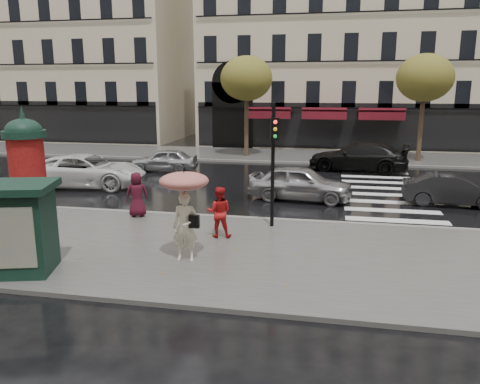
% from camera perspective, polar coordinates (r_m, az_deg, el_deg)
% --- Properties ---
extents(ground, '(160.00, 160.00, 0.00)m').
position_cam_1_polar(ground, '(14.06, -4.36, -6.67)').
color(ground, black).
rests_on(ground, ground).
extents(near_sidewalk, '(90.00, 7.00, 0.12)m').
position_cam_1_polar(near_sidewalk, '(13.59, -4.93, -7.12)').
color(near_sidewalk, '#474744').
rests_on(near_sidewalk, ground).
extents(far_sidewalk, '(90.00, 6.00, 0.12)m').
position_cam_1_polar(far_sidewalk, '(32.30, 4.59, 4.47)').
color(far_sidewalk, '#474744').
rests_on(far_sidewalk, ground).
extents(near_kerb, '(90.00, 0.25, 0.14)m').
position_cam_1_polar(near_kerb, '(16.81, -1.67, -3.13)').
color(near_kerb, slate).
rests_on(near_kerb, ground).
extents(far_kerb, '(90.00, 0.25, 0.14)m').
position_cam_1_polar(far_kerb, '(29.36, 3.92, 3.68)').
color(far_kerb, slate).
rests_on(far_kerb, ground).
extents(zebra_crossing, '(3.60, 11.75, 0.01)m').
position_cam_1_polar(zebra_crossing, '(22.98, 16.86, 0.47)').
color(zebra_crossing, silver).
rests_on(zebra_crossing, ground).
extents(bldg_far_corner, '(26.00, 14.00, 22.90)m').
position_cam_1_polar(bldg_far_corner, '(43.36, 15.16, 21.11)').
color(bldg_far_corner, '#B7A88C').
rests_on(bldg_far_corner, ground).
extents(bldg_far_left, '(24.00, 14.00, 22.90)m').
position_cam_1_polar(bldg_far_left, '(50.28, -20.90, 19.51)').
color(bldg_far_left, '#B7A88C').
rests_on(bldg_far_left, ground).
extents(tree_far_left, '(3.40, 3.40, 6.64)m').
position_cam_1_polar(tree_far_left, '(31.28, 0.80, 13.63)').
color(tree_far_left, '#38281C').
rests_on(tree_far_left, ground).
extents(tree_far_right, '(3.40, 3.40, 6.64)m').
position_cam_1_polar(tree_far_right, '(31.25, 21.60, 12.77)').
color(tree_far_right, '#38281C').
rests_on(tree_far_right, ground).
extents(woman_umbrella, '(1.28, 1.28, 2.47)m').
position_cam_1_polar(woman_umbrella, '(12.27, -6.76, -1.10)').
color(woman_umbrella, beige).
rests_on(woman_umbrella, near_sidewalk).
extents(woman_red, '(0.84, 0.69, 1.58)m').
position_cam_1_polar(woman_red, '(14.35, -2.57, -2.44)').
color(woman_red, red).
rests_on(woman_red, near_sidewalk).
extents(man_burgundy, '(0.92, 0.77, 1.61)m').
position_cam_1_polar(man_burgundy, '(17.00, -12.45, -0.28)').
color(man_burgundy, '#410D1B').
rests_on(man_burgundy, near_sidewalk).
extents(morris_column, '(1.46, 1.46, 3.92)m').
position_cam_1_polar(morris_column, '(18.11, -24.54, 3.11)').
color(morris_column, black).
rests_on(morris_column, near_sidewalk).
extents(traffic_light, '(0.30, 0.40, 4.05)m').
position_cam_1_polar(traffic_light, '(15.09, 4.09, 4.75)').
color(traffic_light, black).
rests_on(traffic_light, near_sidewalk).
extents(newsstand, '(2.23, 2.03, 2.26)m').
position_cam_1_polar(newsstand, '(12.78, -25.55, -3.87)').
color(newsstand, black).
rests_on(newsstand, near_sidewalk).
extents(car_silver, '(4.46, 2.20, 1.46)m').
position_cam_1_polar(car_silver, '(19.72, 7.36, 1.12)').
color(car_silver, '#9E9EA2').
rests_on(car_silver, ground).
extents(car_darkgrey, '(3.94, 1.64, 1.27)m').
position_cam_1_polar(car_darkgrey, '(20.54, 24.51, 0.24)').
color(car_darkgrey, black).
rests_on(car_darkgrey, ground).
extents(car_white, '(5.86, 3.25, 1.55)m').
position_cam_1_polar(car_white, '(23.31, -18.27, 2.47)').
color(car_white, silver).
rests_on(car_white, ground).
extents(car_black, '(5.71, 2.94, 1.59)m').
position_cam_1_polar(car_black, '(27.26, 14.19, 4.16)').
color(car_black, black).
rests_on(car_black, ground).
extents(car_far_silver, '(3.87, 1.86, 1.28)m').
position_cam_1_polar(car_far_silver, '(26.71, -9.24, 3.88)').
color(car_far_silver, '#ACACB1').
rests_on(car_far_silver, ground).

